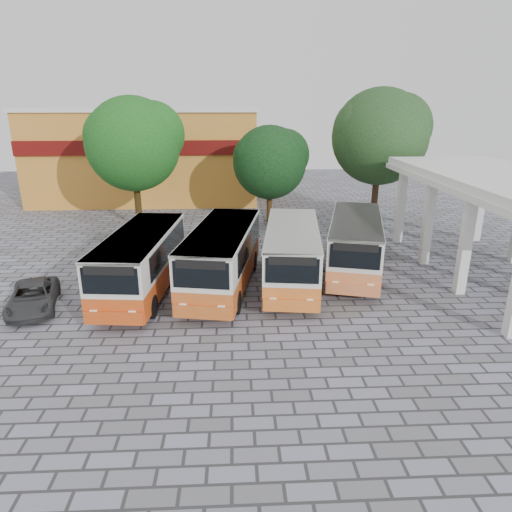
{
  "coord_description": "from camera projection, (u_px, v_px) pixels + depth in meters",
  "views": [
    {
      "loc": [
        -2.96,
        -18.08,
        8.77
      ],
      "look_at": [
        -1.91,
        3.44,
        1.5
      ],
      "focal_mm": 32.0,
      "sensor_mm": 36.0,
      "label": 1
    }
  ],
  "objects": [
    {
      "name": "tree_right",
      "position": [
        381.0,
        134.0,
        33.46
      ],
      "size": [
        7.38,
        7.03,
        9.89
      ],
      "color": "#412C1B",
      "rests_on": "ground"
    },
    {
      "name": "bus_far_right",
      "position": [
        355.0,
        242.0,
        24.25
      ],
      "size": [
        4.6,
        8.82,
        3.01
      ],
      "rotation": [
        0.0,
        0.0,
        -0.26
      ],
      "color": "#D3713B",
      "rests_on": "ground"
    },
    {
      "name": "parked_car",
      "position": [
        33.0,
        297.0,
        20.23
      ],
      "size": [
        2.89,
        4.49,
        1.15
      ],
      "primitive_type": "imported",
      "rotation": [
        0.0,
        0.0,
        0.25
      ],
      "color": "#323234",
      "rests_on": "ground"
    },
    {
      "name": "terminal_shelter",
      "position": [
        504.0,
        184.0,
        22.75
      ],
      "size": [
        6.8,
        15.8,
        5.4
      ],
      "color": "silver",
      "rests_on": "ground"
    },
    {
      "name": "bus_far_left",
      "position": [
        141.0,
        259.0,
        21.59
      ],
      "size": [
        3.29,
        8.51,
        2.99
      ],
      "rotation": [
        0.0,
        0.0,
        -0.09
      ],
      "color": "#C1400F",
      "rests_on": "ground"
    },
    {
      "name": "tree_middle",
      "position": [
        271.0,
        160.0,
        33.71
      ],
      "size": [
        5.69,
        5.42,
        7.26
      ],
      "color": "#452B13",
      "rests_on": "ground"
    },
    {
      "name": "ground",
      "position": [
        303.0,
        313.0,
        20.05
      ],
      "size": [
        90.0,
        90.0,
        0.0
      ],
      "primitive_type": "plane",
      "color": "slate",
      "rests_on": "ground"
    },
    {
      "name": "tree_left",
      "position": [
        134.0,
        141.0,
        31.91
      ],
      "size": [
        6.91,
        6.58,
        9.29
      ],
      "color": "#3B290F",
      "rests_on": "ground"
    },
    {
      "name": "bus_centre_left",
      "position": [
        222.0,
        254.0,
        22.11
      ],
      "size": [
        4.02,
        8.88,
        3.07
      ],
      "rotation": [
        0.0,
        0.0,
        -0.17
      ],
      "color": "#BC511A",
      "rests_on": "ground"
    },
    {
      "name": "bus_centre_right",
      "position": [
        292.0,
        252.0,
        22.66
      ],
      "size": [
        3.52,
        8.52,
        2.98
      ],
      "rotation": [
        0.0,
        0.0,
        -0.12
      ],
      "color": "orange",
      "rests_on": "ground"
    },
    {
      "name": "shophouse_block",
      "position": [
        148.0,
        154.0,
        42.8
      ],
      "size": [
        20.4,
        10.4,
        8.3
      ],
      "color": "#C57C28",
      "rests_on": "ground"
    }
  ]
}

